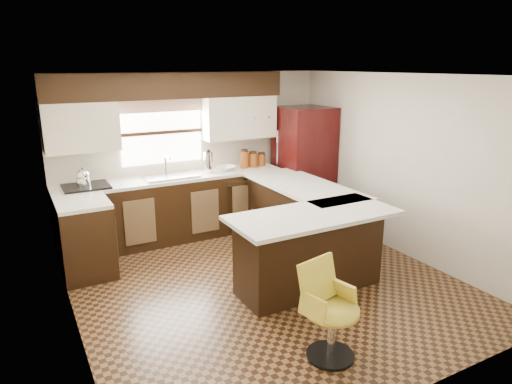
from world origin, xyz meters
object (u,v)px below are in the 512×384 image
peninsula_long (300,220)px  refrigerator (304,165)px  peninsula_return (309,252)px  bar_chair (332,313)px

peninsula_long → refrigerator: (0.78, 1.08, 0.48)m
peninsula_return → bar_chair: (-0.57, -1.16, -0.01)m
peninsula_return → refrigerator: refrigerator is taller
peninsula_return → peninsula_long: bearing=61.7°
refrigerator → bar_chair: size_ratio=2.11×
peninsula_long → peninsula_return: 1.11m
refrigerator → bar_chair: (-1.88, -3.21, -0.49)m
refrigerator → bar_chair: 3.75m
refrigerator → bar_chair: refrigerator is taller
peninsula_return → refrigerator: size_ratio=0.89×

